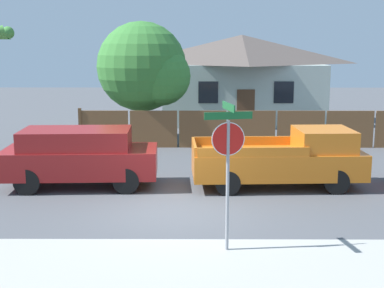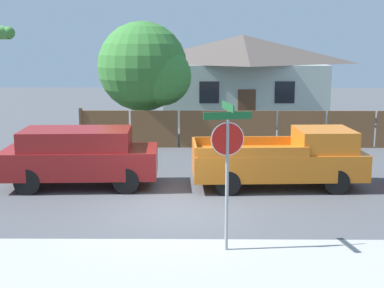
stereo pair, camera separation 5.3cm
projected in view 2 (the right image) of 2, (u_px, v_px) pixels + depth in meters
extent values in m
plane|color=#4C4F54|center=(176.00, 211.00, 13.78)|extent=(80.00, 80.00, 0.00)
cube|color=#A3A39E|center=(169.00, 269.00, 10.24)|extent=(36.00, 3.20, 0.01)
cube|color=brown|center=(106.00, 129.00, 22.20)|extent=(1.95, 0.06, 1.55)
cube|color=brown|center=(154.00, 129.00, 22.19)|extent=(1.95, 0.06, 1.55)
cube|color=brown|center=(203.00, 129.00, 22.17)|extent=(1.95, 0.06, 1.55)
cube|color=brown|center=(252.00, 129.00, 22.15)|extent=(1.95, 0.06, 1.55)
cube|color=brown|center=(301.00, 129.00, 22.13)|extent=(1.95, 0.06, 1.55)
cube|color=brown|center=(351.00, 129.00, 22.11)|extent=(1.95, 0.06, 1.55)
cube|color=brown|center=(81.00, 128.00, 22.20)|extent=(0.12, 0.12, 1.65)
cube|color=#B2C1B7|center=(242.00, 92.00, 29.91)|extent=(8.48, 5.88, 3.19)
pyramid|color=#514742|center=(243.00, 49.00, 29.47)|extent=(9.16, 6.35, 1.56)
cube|color=black|center=(209.00, 92.00, 26.97)|extent=(1.00, 0.04, 1.10)
cube|color=black|center=(285.00, 92.00, 26.93)|extent=(1.00, 0.04, 1.10)
cube|color=brown|center=(247.00, 109.00, 27.11)|extent=(0.90, 0.04, 2.00)
cylinder|color=brown|center=(143.00, 120.00, 23.69)|extent=(0.40, 0.40, 1.83)
sphere|color=#387A33|center=(142.00, 66.00, 23.25)|extent=(3.89, 3.89, 3.89)
sphere|color=#3C8437|center=(162.00, 76.00, 22.83)|extent=(2.53, 2.53, 2.53)
cone|color=#428438|center=(1.00, 36.00, 17.97)|extent=(0.44, 1.57, 0.67)
cube|color=maroon|center=(81.00, 162.00, 16.06)|extent=(4.63, 2.10, 0.82)
cube|color=maroon|center=(76.00, 139.00, 15.93)|extent=(3.26, 1.89, 0.58)
cube|color=black|center=(127.00, 138.00, 15.99)|extent=(0.14, 1.67, 0.49)
cylinder|color=black|center=(131.00, 168.00, 17.01)|extent=(0.76, 0.22, 0.76)
cylinder|color=black|center=(126.00, 181.00, 15.37)|extent=(0.76, 0.22, 0.76)
cylinder|color=black|center=(41.00, 168.00, 16.90)|extent=(0.76, 0.22, 0.76)
cylinder|color=black|center=(27.00, 182.00, 15.26)|extent=(0.76, 0.22, 0.76)
cube|color=orange|center=(277.00, 163.00, 16.02)|extent=(5.14, 2.14, 0.78)
cube|color=orange|center=(324.00, 140.00, 15.94)|extent=(1.70, 1.83, 0.64)
cube|color=orange|center=(245.00, 141.00, 16.78)|extent=(3.17, 0.23, 0.27)
cube|color=orange|center=(254.00, 152.00, 15.00)|extent=(3.17, 0.23, 0.27)
cube|color=orange|center=(194.00, 147.00, 15.83)|extent=(0.17, 1.81, 0.27)
cylinder|color=black|center=(321.00, 168.00, 16.97)|extent=(0.72, 0.22, 0.72)
cylinder|color=black|center=(337.00, 182.00, 15.31)|extent=(0.72, 0.22, 0.72)
cylinder|color=black|center=(222.00, 169.00, 16.85)|extent=(0.72, 0.22, 0.72)
cylinder|color=black|center=(228.00, 183.00, 15.20)|extent=(0.72, 0.22, 0.72)
cylinder|color=gray|center=(227.00, 187.00, 10.97)|extent=(0.07, 0.07, 2.74)
cylinder|color=red|center=(228.00, 139.00, 10.79)|extent=(0.64, 0.15, 0.65)
cylinder|color=white|center=(228.00, 139.00, 10.78)|extent=(0.68, 0.15, 0.69)
cube|color=#19602D|center=(228.00, 116.00, 10.70)|extent=(0.98, 0.22, 0.15)
cube|color=#19602D|center=(228.00, 107.00, 10.66)|extent=(0.20, 0.88, 0.15)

